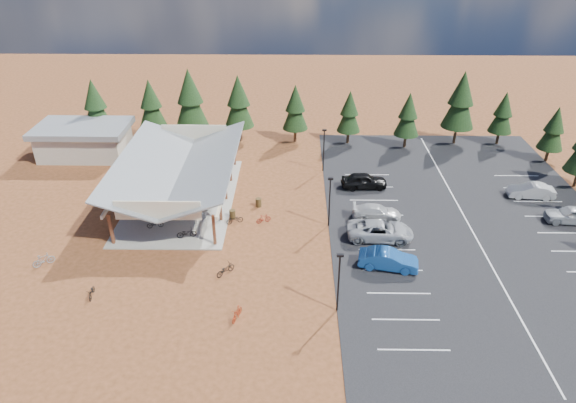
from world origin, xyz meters
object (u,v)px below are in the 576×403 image
at_px(bike_4, 186,233).
at_px(bike_9, 43,260).
at_px(bike_11, 237,313).
at_px(bike_5, 198,214).
at_px(car_4, 364,181).
at_px(bike_pavilion, 179,166).
at_px(car_2, 380,230).
at_px(bike_12, 225,269).
at_px(car_1, 388,260).
at_px(bike_6, 203,195).
at_px(bike_16, 235,219).
at_px(lamp_post_1, 330,199).
at_px(trash_bin_1, 259,202).
at_px(trash_bin_0, 232,214).
at_px(bike_15, 264,219).
at_px(bike_3, 169,173).
at_px(bike_8, 92,292).
at_px(bike_0, 155,224).
at_px(car_9, 531,191).
at_px(lamp_post_0, 339,279).
at_px(lamp_post_2, 324,147).
at_px(bike_2, 177,178).
at_px(bike_1, 155,201).
at_px(car_8, 572,215).
at_px(outbuilding, 84,140).
at_px(bike_7, 209,173).
at_px(car_3, 377,212).

bearing_deg(bike_4, bike_9, 97.83).
relative_size(bike_4, bike_11, 1.06).
height_order(bike_5, car_4, car_4).
distance_m(bike_pavilion, car_2, 21.05).
height_order(bike_12, car_1, car_1).
xyz_separation_m(bike_6, bike_16, (3.78, -4.63, -0.16)).
distance_m(lamp_post_1, bike_16, 9.37).
bearing_deg(trash_bin_1, trash_bin_0, -135.27).
distance_m(bike_15, car_1, 12.99).
distance_m(lamp_post_1, bike_11, 15.19).
relative_size(trash_bin_1, bike_3, 0.53).
bearing_deg(bike_8, bike_16, 40.33).
bearing_deg(bike_15, car_4, -80.63).
bearing_deg(bike_3, trash_bin_1, -113.84).
bearing_deg(bike_9, bike_6, -82.93).
bearing_deg(bike_15, bike_0, 71.02).
distance_m(lamp_post_1, car_9, 22.35).
xyz_separation_m(car_1, car_2, (-0.04, 4.50, 0.02)).
bearing_deg(bike_5, lamp_post_0, -137.32).
xyz_separation_m(bike_pavilion, bike_12, (6.06, -12.70, -3.33)).
xyz_separation_m(car_2, car_9, (16.87, 8.04, -0.07)).
bearing_deg(car_4, lamp_post_2, 42.51).
height_order(bike_8, car_1, car_1).
relative_size(bike_2, car_9, 0.40).
bearing_deg(car_9, bike_9, -68.72).
bearing_deg(car_2, trash_bin_1, 66.20).
height_order(bike_0, bike_11, bike_11).
height_order(bike_0, bike_6, bike_6).
distance_m(bike_1, bike_6, 4.91).
height_order(bike_16, car_1, car_1).
xyz_separation_m(bike_8, bike_9, (-5.47, 3.98, 0.13)).
height_order(bike_1, bike_2, bike_1).
bearing_deg(bike_15, car_9, -104.63).
bearing_deg(bike_1, bike_8, 169.39).
distance_m(bike_2, car_8, 40.44).
bearing_deg(bike_1, trash_bin_0, -110.27).
xyz_separation_m(outbuilding, bike_7, (16.07, -5.76, -1.48)).
distance_m(lamp_post_2, car_9, 22.40).
relative_size(trash_bin_0, trash_bin_1, 1.00).
distance_m(bike_16, car_8, 32.39).
distance_m(bike_2, car_2, 23.53).
xyz_separation_m(trash_bin_0, car_3, (14.09, 0.19, 0.27)).
relative_size(bike_9, bike_12, 0.99).
distance_m(lamp_post_2, bike_2, 16.84).
xyz_separation_m(lamp_post_2, bike_0, (-16.45, -12.75, -2.47)).
bearing_deg(trash_bin_0, outbuilding, 143.12).
bearing_deg(bike_4, bike_8, 131.75).
height_order(bike_11, car_9, car_9).
relative_size(lamp_post_1, bike_9, 2.80).
relative_size(trash_bin_1, bike_9, 0.49).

